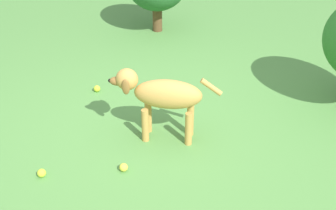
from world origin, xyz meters
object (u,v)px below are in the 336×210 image
(dog, at_px, (161,95))
(tennis_ball_1, at_px, (42,173))
(tennis_ball_0, at_px, (124,167))
(tennis_ball_2, at_px, (97,89))

(dog, xyz_separation_m, tennis_ball_1, (-0.56, 0.86, -0.38))
(tennis_ball_0, bearing_deg, tennis_ball_1, 99.33)
(tennis_ball_0, bearing_deg, dog, -29.20)
(tennis_ball_2, bearing_deg, tennis_ball_1, 172.94)
(tennis_ball_0, height_order, tennis_ball_2, same)
(tennis_ball_0, relative_size, tennis_ball_2, 1.00)
(tennis_ball_1, relative_size, tennis_ball_2, 1.00)
(dog, height_order, tennis_ball_0, dog)
(dog, relative_size, tennis_ball_1, 13.88)
(dog, distance_m, tennis_ball_2, 1.09)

